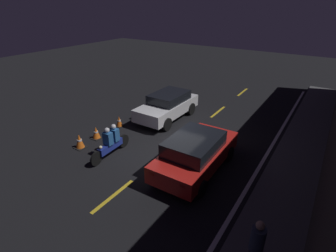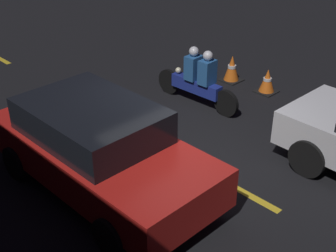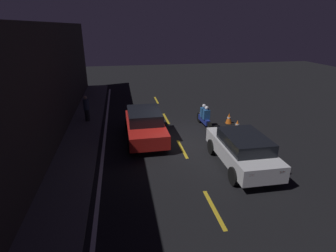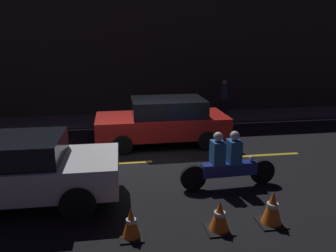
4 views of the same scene
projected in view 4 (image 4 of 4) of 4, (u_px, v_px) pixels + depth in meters
ground_plane at (152, 161)px, 9.38m from camera, size 56.00×56.00×0.00m
raised_curb at (140, 119)px, 14.06m from camera, size 28.00×1.86×0.11m
building_front at (137, 51)px, 14.36m from camera, size 28.00×0.30×5.72m
lane_dash_c at (117, 163)px, 9.23m from camera, size 2.00×0.14×0.01m
lane_dash_d at (267, 155)px, 9.90m from camera, size 2.00×0.14×0.01m
lane_solid_kerb at (142, 127)px, 12.95m from camera, size 25.20×0.14×0.01m
sedan_white at (16, 169)px, 6.78m from camera, size 4.13×1.90×1.47m
taxi_red at (163, 120)px, 10.80m from camera, size 4.28×2.01×1.51m
motorcycle at (227, 162)px, 7.62m from camera, size 2.34×0.39×1.37m
traffic_cone_near at (131, 223)px, 5.75m from camera, size 0.42×0.42×0.58m
traffic_cone_mid at (220, 216)px, 5.96m from camera, size 0.49×0.49×0.59m
traffic_cone_far at (272, 208)px, 6.17m from camera, size 0.50×0.50×0.68m
pedestrian at (224, 98)px, 14.31m from camera, size 0.34×0.34×1.55m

